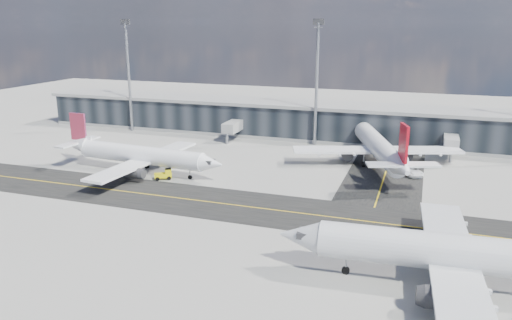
# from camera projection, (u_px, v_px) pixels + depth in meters

# --- Properties ---
(ground) EXTENTS (300.00, 300.00, 0.00)m
(ground) POSITION_uv_depth(u_px,v_px,m) (245.00, 216.00, 74.83)
(ground) COLOR gray
(ground) RESTS_ON ground
(taxiway_lanes) EXTENTS (180.00, 63.00, 0.03)m
(taxiway_lanes) POSITION_uv_depth(u_px,v_px,m) (289.00, 196.00, 83.38)
(taxiway_lanes) COLOR black
(taxiway_lanes) RESTS_ON ground
(terminal_concourse) EXTENTS (152.00, 19.80, 8.80)m
(terminal_concourse) POSITION_uv_depth(u_px,v_px,m) (321.00, 122.00, 123.77)
(terminal_concourse) COLOR black
(terminal_concourse) RESTS_ON ground
(floodlight_masts) EXTENTS (102.50, 0.70, 28.90)m
(floodlight_masts) POSITION_uv_depth(u_px,v_px,m) (317.00, 79.00, 114.39)
(floodlight_masts) COLOR gray
(floodlight_masts) RESTS_ON ground
(airliner_af) EXTENTS (35.77, 30.52, 10.59)m
(airliner_af) POSITION_uv_depth(u_px,v_px,m) (139.00, 155.00, 95.89)
(airliner_af) COLOR white
(airliner_af) RESTS_ON ground
(airliner_redtail) EXTENTS (33.86, 39.24, 11.91)m
(airliner_redtail) POSITION_uv_depth(u_px,v_px,m) (379.00, 147.00, 99.79)
(airliner_redtail) COLOR white
(airliner_redtail) RESTS_ON ground
(airliner_near) EXTENTS (41.55, 35.43, 12.31)m
(airliner_near) POSITION_uv_depth(u_px,v_px,m) (470.00, 255.00, 53.39)
(airliner_near) COLOR silver
(airliner_near) RESTS_ON ground
(baggage_tug) EXTENTS (3.48, 2.88, 1.98)m
(baggage_tug) POSITION_uv_depth(u_px,v_px,m) (165.00, 174.00, 92.21)
(baggage_tug) COLOR yellow
(baggage_tug) RESTS_ON ground
(service_van) EXTENTS (5.29, 6.83, 1.72)m
(service_van) POSITION_uv_depth(u_px,v_px,m) (412.00, 171.00, 94.85)
(service_van) COLOR white
(service_van) RESTS_ON ground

